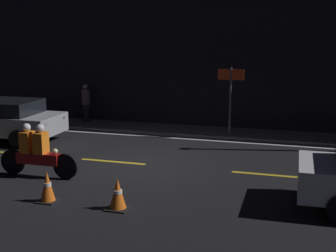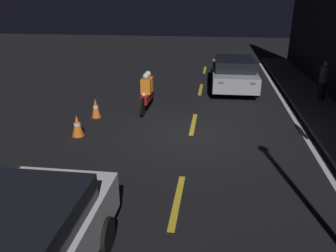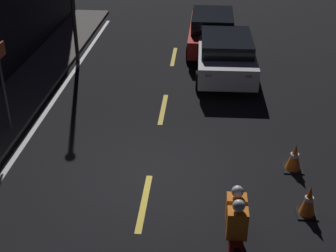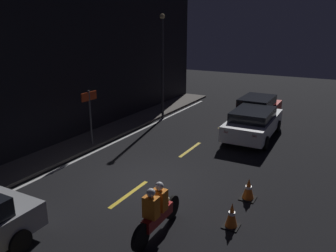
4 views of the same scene
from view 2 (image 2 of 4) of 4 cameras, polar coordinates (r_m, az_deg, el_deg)
name	(u,v)px [view 2 (image 2 of 4)]	position (r m, az deg, el deg)	size (l,w,h in m)	color
ground_plane	(191,136)	(10.04, 4.01, -1.68)	(56.00, 56.00, 0.00)	black
lane_dash_a	(205,70)	(19.63, 6.42, 9.69)	(2.00, 0.14, 0.01)	gold
lane_dash_b	(201,89)	(15.25, 5.70, 6.34)	(2.00, 0.14, 0.01)	gold
lane_dash_c	(193,124)	(10.97, 4.44, 0.35)	(2.00, 0.14, 0.01)	gold
lane_dash_d	(177,201)	(6.97, 1.62, -12.86)	(2.00, 0.14, 0.01)	gold
lane_solid_kerb	(309,142)	(10.40, 23.30, -2.62)	(25.20, 0.14, 0.01)	silver
hatchback_silver	(233,72)	(15.51, 11.32, 9.16)	(4.59, 2.11, 1.42)	#9EA0A5
motorcycle	(147,92)	(12.30, -3.67, 5.93)	(2.24, 0.36, 1.41)	black
traffic_cone_near	(96,109)	(11.67, -12.46, 2.99)	(0.43, 0.43, 0.71)	black
traffic_cone_mid	(77,126)	(10.21, -15.50, -0.04)	(0.47, 0.47, 0.69)	black
pedestrian	(324,81)	(14.46, 25.47, 7.15)	(0.34, 0.34, 1.53)	black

